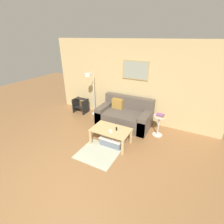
{
  "coord_description": "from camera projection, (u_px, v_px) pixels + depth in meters",
  "views": [
    {
      "loc": [
        1.83,
        -1.36,
        2.62
      ],
      "look_at": [
        0.1,
        1.96,
        0.85
      ],
      "focal_mm": 26.0,
      "sensor_mm": 36.0,
      "label": 1
    }
  ],
  "objects": [
    {
      "name": "ground_plane",
      "position": [
        58.0,
        193.0,
        2.97
      ],
      "size": [
        16.0,
        16.0,
        0.0
      ],
      "primitive_type": "plane",
      "color": "olive"
    },
    {
      "name": "side_table",
      "position": [
        159.0,
        124.0,
        4.57
      ],
      "size": [
        0.33,
        0.33,
        0.61
      ],
      "color": "silver",
      "rests_on": "ground_plane"
    },
    {
      "name": "wall_back",
      "position": [
        130.0,
        82.0,
        5.16
      ],
      "size": [
        5.6,
        0.09,
        2.55
      ],
      "color": "tan",
      "rests_on": "ground_plane"
    },
    {
      "name": "coffee_table",
      "position": [
        111.0,
        132.0,
        4.21
      ],
      "size": [
        1.0,
        0.62,
        0.43
      ],
      "color": "tan",
      "rests_on": "ground_plane"
    },
    {
      "name": "book_stack",
      "position": [
        160.0,
        115.0,
        4.43
      ],
      "size": [
        0.24,
        0.17,
        0.06
      ],
      "color": "#D18438",
      "rests_on": "side_table"
    },
    {
      "name": "step_stool",
      "position": [
        81.0,
        105.0,
        6.01
      ],
      "size": [
        0.48,
        0.39,
        0.52
      ],
      "color": "black",
      "rests_on": "ground_plane"
    },
    {
      "name": "area_rug",
      "position": [
        98.0,
        153.0,
        3.99
      ],
      "size": [
        0.95,
        0.89,
        0.01
      ],
      "primitive_type": "cube",
      "color": "#B2B79E",
      "rests_on": "ground_plane"
    },
    {
      "name": "floor_lamp",
      "position": [
        91.0,
        89.0,
        5.43
      ],
      "size": [
        0.24,
        0.53,
        1.55
      ],
      "color": "silver",
      "rests_on": "ground_plane"
    },
    {
      "name": "cell_phone",
      "position": [
        111.0,
        131.0,
        4.09
      ],
      "size": [
        0.13,
        0.15,
        0.01
      ],
      "primitive_type": "cube",
      "rotation": [
        0.0,
        0.0,
        0.58
      ],
      "color": "silver",
      "rests_on": "coffee_table"
    },
    {
      "name": "remote_control",
      "position": [
        116.0,
        129.0,
        4.18
      ],
      "size": [
        0.1,
        0.15,
        0.02
      ],
      "primitive_type": "cube",
      "rotation": [
        0.0,
        0.0,
        0.47
      ],
      "color": "black",
      "rests_on": "coffee_table"
    },
    {
      "name": "storage_bin",
      "position": [
        112.0,
        140.0,
        4.29
      ],
      "size": [
        0.6,
        0.42,
        0.21
      ],
      "color": "slate",
      "rests_on": "ground_plane"
    },
    {
      "name": "couch",
      "position": [
        125.0,
        116.0,
        5.18
      ],
      "size": [
        1.65,
        0.92,
        0.86
      ],
      "color": "brown",
      "rests_on": "ground_plane"
    }
  ]
}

